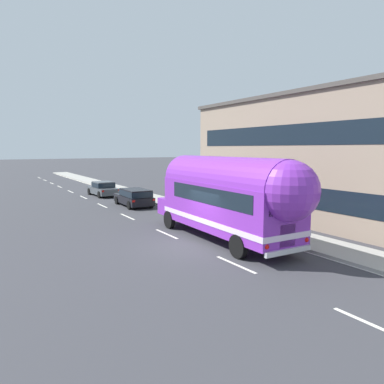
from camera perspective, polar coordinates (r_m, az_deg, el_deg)
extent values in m
plane|color=#38383D|center=(16.77, 0.21, -8.62)|extent=(300.00, 300.00, 0.00)
cube|color=silver|center=(10.79, 27.28, -18.54)|extent=(0.14, 2.40, 0.01)
cube|color=silver|center=(14.30, 6.99, -11.44)|extent=(0.14, 2.40, 0.01)
cube|color=silver|center=(19.06, -4.11, -6.71)|extent=(0.14, 2.40, 0.01)
cube|color=silver|center=(24.10, -10.31, -3.91)|extent=(0.14, 2.40, 0.01)
cube|color=silver|center=(29.17, -14.19, -2.11)|extent=(0.14, 2.40, 0.01)
cube|color=silver|center=(34.53, -16.99, -0.82)|extent=(0.14, 2.40, 0.01)
cube|color=silver|center=(39.54, -18.88, 0.07)|extent=(0.14, 2.40, 0.01)
cube|color=silver|center=(44.96, -20.45, 0.80)|extent=(0.14, 2.40, 0.01)
cube|color=silver|center=(49.78, -21.55, 1.31)|extent=(0.14, 2.40, 0.01)
cube|color=silver|center=(54.86, -22.49, 1.75)|extent=(0.14, 2.40, 0.01)
cube|color=silver|center=(59.99, -23.28, 2.12)|extent=(0.14, 2.40, 0.01)
cube|color=silver|center=(28.85, -6.04, -2.04)|extent=(0.12, 80.00, 0.01)
cube|color=#9E9B93|center=(27.65, -1.93, -2.25)|extent=(2.48, 90.00, 0.15)
cube|color=gray|center=(25.61, 24.09, 4.79)|extent=(10.65, 19.87, 7.60)
cube|color=#4C4742|center=(25.80, 24.53, 13.52)|extent=(10.95, 20.17, 0.24)
cube|color=black|center=(21.61, 15.82, -0.49)|extent=(0.08, 17.87, 1.20)
cube|color=black|center=(21.45, 16.13, 8.82)|extent=(0.08, 17.87, 1.20)
cube|color=purple|center=(17.43, 5.36, -2.16)|extent=(2.74, 8.49, 2.30)
cylinder|color=purple|center=(17.28, 5.40, 1.60)|extent=(2.69, 8.38, 2.45)
sphere|color=purple|center=(14.11, 15.18, 0.18)|extent=(2.40, 2.40, 2.40)
cube|color=purple|center=(21.63, -2.09, -2.16)|extent=(2.30, 1.37, 0.95)
cube|color=silver|center=(17.54, 5.33, -4.26)|extent=(2.79, 8.53, 0.24)
cube|color=black|center=(17.10, 5.96, -0.32)|extent=(2.72, 6.69, 0.76)
cube|color=black|center=(14.17, 15.14, -1.83)|extent=(2.00, 0.14, 0.84)
cube|color=silver|center=(14.40, 15.01, -6.76)|extent=(0.80, 0.08, 0.90)
cube|color=silver|center=(14.49, 15.19, -9.13)|extent=(2.34, 0.21, 0.20)
sphere|color=red|center=(13.77, 11.86, -8.59)|extent=(0.20, 0.20, 0.20)
sphere|color=red|center=(15.21, 17.83, -7.29)|extent=(0.20, 0.20, 0.20)
cube|color=black|center=(20.94, -1.35, 1.20)|extent=(2.14, 0.16, 0.96)
cube|color=silver|center=(22.26, -2.92, -2.23)|extent=(0.90, 0.13, 0.56)
cylinder|color=black|center=(20.29, -3.64, -4.43)|extent=(0.29, 1.01, 1.00)
cylinder|color=black|center=(21.41, 2.00, -3.82)|extent=(0.29, 1.01, 1.00)
cylinder|color=black|center=(14.96, 7.41, -8.63)|extent=(0.29, 1.01, 1.00)
cylinder|color=black|center=(16.44, 13.98, -7.35)|extent=(0.29, 1.01, 1.00)
cube|color=black|center=(28.48, -9.35, -1.16)|extent=(1.97, 4.38, 0.60)
cube|color=black|center=(27.96, -9.03, -0.11)|extent=(1.72, 2.93, 0.55)
cube|color=black|center=(27.96, -9.03, -0.18)|extent=(1.78, 2.97, 0.43)
cube|color=red|center=(26.16, -9.33, -1.48)|extent=(0.20, 0.05, 0.14)
cube|color=red|center=(26.75, -6.12, -1.24)|extent=(0.20, 0.05, 0.14)
cylinder|color=black|center=(29.59, -11.93, -1.30)|extent=(0.22, 0.65, 0.64)
cylinder|color=black|center=(30.17, -8.76, -1.08)|extent=(0.22, 0.65, 0.64)
cylinder|color=black|center=(26.85, -10.01, -2.10)|extent=(0.22, 0.65, 0.64)
cylinder|color=black|center=(27.48, -6.55, -1.83)|extent=(0.22, 0.65, 0.64)
cube|color=#474C51|center=(35.16, -14.07, 0.26)|extent=(1.95, 4.38, 0.60)
cube|color=#474C51|center=(34.98, -14.03, 1.18)|extent=(1.67, 2.03, 0.55)
cube|color=black|center=(34.99, -14.03, 1.13)|extent=(1.73, 2.07, 0.43)
cube|color=red|center=(32.85, -14.09, 0.12)|extent=(0.20, 0.05, 0.14)
cube|color=red|center=(33.40, -11.58, 0.30)|extent=(0.20, 0.05, 0.14)
cylinder|color=black|center=(36.29, -16.11, 0.09)|extent=(0.22, 0.65, 0.64)
cylinder|color=black|center=(36.84, -13.56, 0.26)|extent=(0.22, 0.65, 0.64)
cylinder|color=black|center=(33.54, -14.61, -0.41)|extent=(0.22, 0.65, 0.64)
cylinder|color=black|center=(34.13, -11.88, -0.21)|extent=(0.22, 0.65, 0.64)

